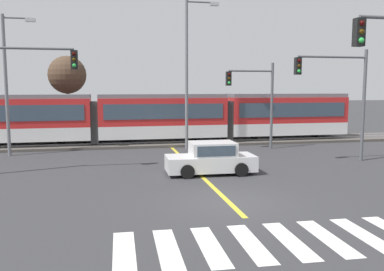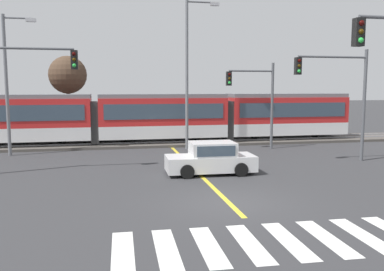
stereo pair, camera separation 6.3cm
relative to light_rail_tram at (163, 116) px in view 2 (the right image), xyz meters
The scene contains 20 objects.
ground_plane 15.58m from the light_rail_tram, 88.62° to the right, with size 200.00×200.00×0.00m, color #333335.
track_bed 1.99m from the light_rail_tram, ahead, with size 120.00×4.00×0.18m, color #4C4742.
rail_near 1.99m from the light_rail_tram, 62.50° to the right, with size 120.00×0.08×0.10m, color #939399.
rail_far 1.99m from the light_rail_tram, 62.90° to the left, with size 120.00×0.08×0.10m, color #939399.
light_rail_tram is the anchor object (origin of this frame).
crosswalk_stripe_0 19.53m from the light_rail_tram, 100.31° to the right, with size 0.56×2.80×0.01m, color silver.
crosswalk_stripe_1 19.39m from the light_rail_tram, 97.08° to the right, with size 0.56×2.80×0.01m, color silver.
crosswalk_stripe_2 19.32m from the light_rail_tram, 93.81° to the right, with size 0.56×2.80×0.01m, color silver.
crosswalk_stripe_3 19.30m from the light_rail_tram, 90.53° to the right, with size 0.56×2.80×0.01m, color silver.
crosswalk_stripe_4 19.35m from the light_rail_tram, 87.26° to the right, with size 0.56×2.80×0.01m, color silver.
crosswalk_stripe_5 19.46m from the light_rail_tram, 84.01° to the right, with size 0.56×2.80×0.01m, color silver.
crosswalk_stripe_6 19.63m from the light_rail_tram, 80.80° to the right, with size 0.56×2.80×0.01m, color silver.
lane_centre_line 9.82m from the light_rail_tram, 87.78° to the right, with size 0.20×15.21×0.01m, color gold.
sedan_crossing 10.69m from the light_rail_tram, 84.99° to the right, with size 4.23×1.98×1.52m.
traffic_light_far_right 6.99m from the light_rail_tram, 32.51° to the right, with size 3.25×0.38×5.68m.
traffic_light_mid_left 11.90m from the light_rail_tram, 132.52° to the right, with size 4.25×0.38×6.27m.
traffic_light_mid_right 12.54m from the light_rail_tram, 45.80° to the right, with size 4.25×0.38×6.14m.
street_lamp_west 10.37m from the light_rail_tram, 161.36° to the right, with size 1.90×0.28×8.30m.
street_lamp_centre 4.59m from the light_rail_tram, 61.74° to the right, with size 2.23×0.28×9.74m.
bare_tree_west 8.77m from the light_rail_tram, 146.82° to the left, with size 2.96×2.96×6.53m.
Camera 2 is at (-4.08, -13.56, 4.11)m, focal length 38.00 mm.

